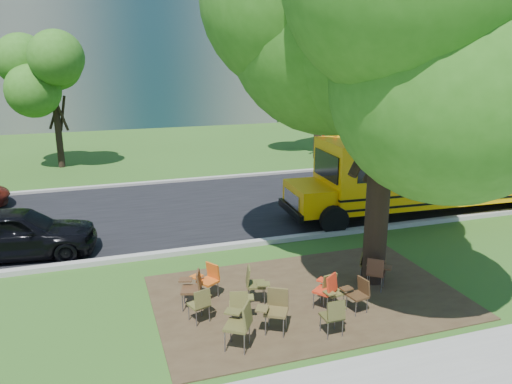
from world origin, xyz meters
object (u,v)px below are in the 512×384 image
object	(u,v)px
chair_10	(254,281)
black_car	(16,233)
chair_8	(193,285)
chair_4	(334,313)
chair_0	(201,302)
chair_6	(358,292)
chair_2	(241,321)
chair_11	(327,287)
school_bus	(454,168)
chair_1	(240,303)
chair_9	(208,277)
chair_3	(275,306)
chair_13	(377,263)
main_tree	(389,33)
chair_7	(377,270)
chair_5	(332,289)

from	to	relation	value
chair_10	black_car	xyz separation A→B (m)	(-5.37, 4.60, 0.17)
chair_8	chair_4	bearing A→B (deg)	-112.82
chair_0	chair_6	distance (m)	3.41
chair_2	chair_4	distance (m)	1.90
chair_8	chair_11	size ratio (longest dim) A/B	1.04
school_bus	chair_1	size ratio (longest dim) A/B	13.88
chair_9	black_car	xyz separation A→B (m)	(-4.47, 3.99, 0.21)
chair_0	chair_3	size ratio (longest dim) A/B	0.86
chair_0	chair_3	bearing A→B (deg)	-49.43
chair_10	chair_13	distance (m)	3.22
chair_9	main_tree	bearing A→B (deg)	-128.13
chair_1	chair_4	distance (m)	1.94
school_bus	chair_8	size ratio (longest dim) A/B	12.55
chair_6	chair_9	size ratio (longest dim) A/B	0.96
chair_3	chair_9	world-z (taller)	chair_3
chair_9	chair_13	size ratio (longest dim) A/B	1.00
school_bus	chair_3	world-z (taller)	school_bus
black_car	chair_7	bearing A→B (deg)	-113.91
main_tree	chair_2	world-z (taller)	main_tree
chair_9	chair_10	xyz separation A→B (m)	(0.90, -0.61, 0.04)
chair_2	chair_11	xyz separation A→B (m)	(2.24, 0.88, -0.07)
chair_1	black_car	distance (m)	7.21
chair_9	chair_13	bearing A→B (deg)	-128.83
black_car	chair_9	bearing A→B (deg)	-125.19
chair_5	chair_11	distance (m)	0.13
chair_0	chair_6	xyz separation A→B (m)	(3.35, -0.63, -0.00)
chair_13	chair_2	bearing A→B (deg)	-176.24
chair_4	chair_10	distance (m)	2.10
chair_10	black_car	world-z (taller)	black_car
chair_7	chair_3	bearing A→B (deg)	-121.80
school_bus	chair_3	bearing A→B (deg)	-144.72
school_bus	chair_9	size ratio (longest dim) A/B	13.56
chair_0	chair_2	xyz separation A→B (m)	(0.51, -1.18, 0.11)
chair_1	black_car	bearing A→B (deg)	146.17
chair_7	black_car	world-z (taller)	black_car
school_bus	chair_6	size ratio (longest dim) A/B	14.08
chair_2	chair_4	xyz separation A→B (m)	(1.89, -0.17, -0.09)
chair_4	chair_11	bearing A→B (deg)	70.31
chair_2	chair_11	size ratio (longest dim) A/B	1.13
chair_2	black_car	size ratio (longest dim) A/B	0.23
chair_5	chair_3	bearing A→B (deg)	7.67
chair_9	chair_10	world-z (taller)	chair_10
main_tree	chair_5	xyz separation A→B (m)	(-1.61, -0.93, -5.43)
chair_7	chair_9	distance (m)	3.98
chair_0	chair_8	size ratio (longest dim) A/B	0.89
chair_3	black_car	bearing A→B (deg)	-16.95
chair_0	chair_8	world-z (taller)	chair_8
school_bus	chair_6	world-z (taller)	school_bus
chair_4	chair_6	bearing A→B (deg)	36.14
chair_6	black_car	world-z (taller)	black_car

